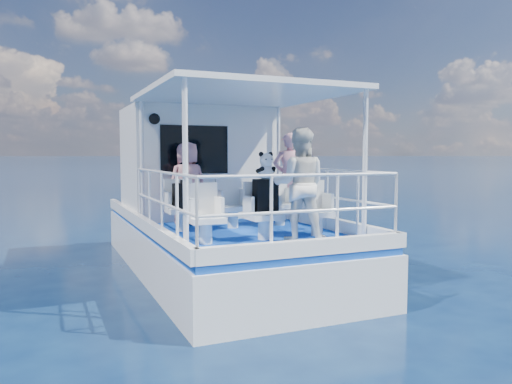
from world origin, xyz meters
The scene contains 20 objects.
ground centered at (0.00, 0.00, 0.00)m, with size 2000.00×2000.00×0.00m, color #081A3B.
hull centered at (0.00, 1.00, 0.00)m, with size 3.00×7.00×1.60m, color white.
deck centered at (0.00, 1.00, 0.85)m, with size 2.90×6.90×0.10m, color navy.
cabin centered at (0.00, 2.30, 2.00)m, with size 2.85×2.00×2.20m, color white.
canopy centered at (0.00, -0.20, 3.14)m, with size 3.00×3.20×0.08m, color white.
canopy_posts centered at (0.00, -0.25, 2.00)m, with size 2.77×2.97×2.20m.
railings centered at (0.00, -0.58, 1.40)m, with size 2.84×3.59×1.00m, color white, non-canonical shape.
seat_port_fwd centered at (-0.90, 0.20, 1.09)m, with size 0.48×0.46×0.38m, color white.
seat_center_fwd centered at (0.00, 0.20, 1.09)m, with size 0.48×0.46×0.38m, color white.
seat_stbd_fwd centered at (0.90, 0.20, 1.09)m, with size 0.48×0.46×0.38m, color white.
seat_port_aft centered at (-0.90, -1.10, 1.09)m, with size 0.48×0.46×0.38m, color white.
seat_center_aft centered at (0.00, -1.10, 1.09)m, with size 0.48×0.46×0.38m, color white.
seat_stbd_aft centered at (0.90, -1.10, 1.09)m, with size 0.48×0.46×0.38m, color white.
passenger_port_fwd centered at (-0.60, 0.89, 1.64)m, with size 0.55×0.40×1.48m, color tan.
passenger_stbd_fwd centered at (1.25, 0.54, 1.73)m, with size 0.61×0.40×1.66m, color pink.
passenger_stbd_aft centered at (0.42, -1.41, 1.72)m, with size 0.80×0.62×1.64m, color white.
backpack_port centered at (-0.90, 0.12, 1.49)m, with size 0.31×0.18×0.41m, color black.
backpack_center centered at (0.02, -1.11, 1.54)m, with size 0.34×0.19×0.52m, color black.
compact_camera centered at (-0.89, 0.13, 1.72)m, with size 0.10×0.06×0.06m, color black.
panda centered at (0.02, -1.12, 1.99)m, with size 0.26×0.21×0.40m, color white, non-canonical shape.
Camera 1 is at (-3.01, -7.77, 2.15)m, focal length 35.00 mm.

